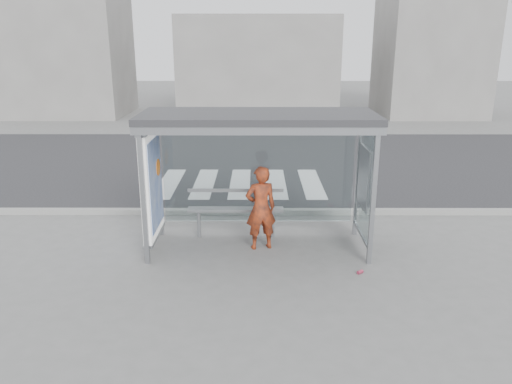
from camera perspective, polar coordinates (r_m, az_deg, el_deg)
ground at (r=9.76m, az=0.25°, el=-6.39°), size 80.00×80.00×0.00m
road at (r=16.41m, az=0.21°, el=3.42°), size 30.00×10.00×0.01m
curb at (r=11.55m, az=0.23°, el=-2.25°), size 30.00×0.18×0.12m
crosswalk at (r=14.00m, az=-1.83°, el=0.99°), size 4.55×3.00×0.00m
bus_shelter at (r=9.21m, az=-2.06°, el=5.16°), size 4.25×1.65×2.62m
building_left at (r=28.75m, az=-20.84°, el=14.28°), size 6.00×5.00×6.00m
building_center at (r=26.98m, az=0.20°, el=14.17°), size 8.00×5.00×5.00m
building_right at (r=28.42m, az=19.38°, el=15.42°), size 5.00×5.00×7.00m
person at (r=9.46m, az=0.54°, el=-1.84°), size 0.67×0.53×1.63m
bench at (r=10.09m, az=-2.35°, el=-2.00°), size 1.93×0.24×1.00m
soda_can at (r=8.92m, az=11.81°, el=-8.94°), size 0.13×0.12×0.06m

